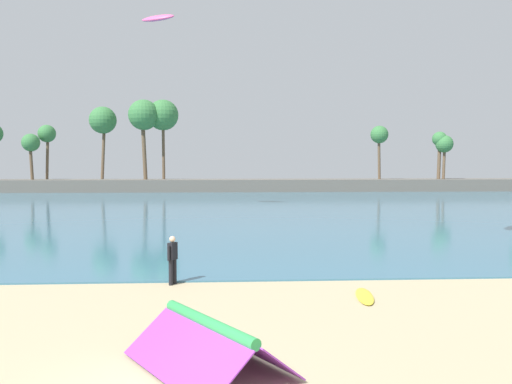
{
  "coord_description": "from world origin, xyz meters",
  "views": [
    {
      "loc": [
        1.57,
        -8.29,
        4.14
      ],
      "look_at": [
        2.76,
        12.93,
        2.95
      ],
      "focal_mm": 36.36,
      "sensor_mm": 36.0,
      "label": 1
    }
  ],
  "objects_px": {
    "folded_kite": "(209,337)",
    "kite_aloft_high_over_bay": "(158,18)",
    "person_at_waterline": "(173,258)",
    "surfboard": "(365,296)"
  },
  "relations": [
    {
      "from": "folded_kite",
      "to": "person_at_waterline",
      "type": "distance_m",
      "value": 7.52
    },
    {
      "from": "surfboard",
      "to": "folded_kite",
      "type": "bearing_deg",
      "value": 148.06
    },
    {
      "from": "folded_kite",
      "to": "kite_aloft_high_over_bay",
      "type": "bearing_deg",
      "value": 98.88
    },
    {
      "from": "folded_kite",
      "to": "person_at_waterline",
      "type": "height_order",
      "value": "person_at_waterline"
    },
    {
      "from": "surfboard",
      "to": "kite_aloft_high_over_bay",
      "type": "xyz_separation_m",
      "value": [
        -10.04,
        29.44,
        16.39
      ]
    },
    {
      "from": "person_at_waterline",
      "to": "kite_aloft_high_over_bay",
      "type": "height_order",
      "value": "kite_aloft_high_over_bay"
    },
    {
      "from": "person_at_waterline",
      "to": "surfboard",
      "type": "bearing_deg",
      "value": -18.54
    },
    {
      "from": "surfboard",
      "to": "person_at_waterline",
      "type": "bearing_deg",
      "value": 80.42
    },
    {
      "from": "folded_kite",
      "to": "kite_aloft_high_over_bay",
      "type": "distance_m",
      "value": 38.55
    },
    {
      "from": "person_at_waterline",
      "to": "kite_aloft_high_over_bay",
      "type": "xyz_separation_m",
      "value": [
        -3.95,
        27.4,
        15.53
      ]
    }
  ]
}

